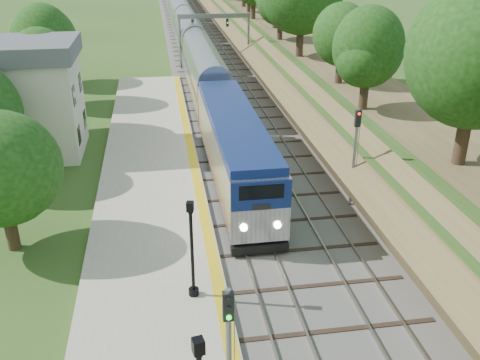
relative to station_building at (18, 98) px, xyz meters
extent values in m
cube|color=#4C4944|center=(16.00, 30.00, -4.03)|extent=(9.50, 170.00, 0.12)
cube|color=gray|center=(13.28, 30.00, -3.89)|extent=(0.08, 170.00, 0.16)
cube|color=gray|center=(14.72, 30.00, -3.89)|extent=(0.08, 170.00, 0.16)
cube|color=gray|center=(17.28, 30.00, -3.89)|extent=(0.08, 170.00, 0.16)
cube|color=gray|center=(18.72, 30.00, -3.89)|extent=(0.08, 170.00, 0.16)
cube|color=#A69C86|center=(8.80, -14.00, -3.90)|extent=(6.40, 68.00, 0.38)
cube|color=gold|center=(11.65, -14.00, -3.70)|extent=(0.55, 68.00, 0.01)
cube|color=brown|center=(25.50, 30.00, -2.59)|extent=(9.00, 170.00, 3.00)
cube|color=brown|center=(21.60, 30.00, -2.79)|extent=(4.47, 170.00, 4.54)
cylinder|color=#332316|center=(24.00, 30.00, 0.22)|extent=(0.60, 0.60, 2.62)
cube|color=beige|center=(0.00, 0.00, -0.69)|extent=(8.00, 6.00, 6.80)
cube|color=#55575D|center=(0.00, 0.00, 3.31)|extent=(8.60, 6.60, 1.20)
cube|color=black|center=(4.01, -1.80, -2.29)|extent=(0.05, 1.10, 1.30)
cube|color=black|center=(4.01, 1.80, -2.29)|extent=(0.05, 1.10, 1.30)
cube|color=black|center=(4.01, -1.80, 0.51)|extent=(0.05, 1.10, 1.30)
cube|color=black|center=(4.01, 1.80, 0.51)|extent=(0.05, 1.10, 1.30)
cylinder|color=slate|center=(12.50, 25.00, -0.99)|extent=(0.24, 0.24, 6.20)
cylinder|color=slate|center=(20.50, 25.00, -0.99)|extent=(0.24, 0.24, 6.20)
cube|color=slate|center=(16.50, 25.00, 1.86)|extent=(8.40, 0.25, 0.50)
cube|color=black|center=(14.00, 24.85, 1.11)|extent=(0.30, 0.20, 0.90)
cube|color=black|center=(18.00, 24.85, 1.11)|extent=(0.30, 0.20, 0.90)
cylinder|color=#332316|center=(2.00, -4.00, -2.86)|extent=(0.60, 0.60, 2.45)
sphere|color=#14370F|center=(2.00, -4.00, 0.46)|extent=(5.32, 5.32, 5.32)
cylinder|color=#332316|center=(2.00, 12.00, -2.86)|extent=(0.60, 0.60, 2.45)
sphere|color=#14370F|center=(2.00, 12.00, 0.46)|extent=(5.32, 5.32, 5.32)
cube|color=black|center=(14.00, -7.51, -3.52)|extent=(2.66, 16.66, 0.58)
cube|color=#B7BAC1|center=(14.00, -7.51, -1.59)|extent=(2.89, 17.35, 3.28)
cube|color=navy|center=(14.00, -7.51, 0.26)|extent=(2.78, 16.66, 0.42)
cube|color=navy|center=(14.00, -16.22, -0.68)|extent=(2.86, 0.10, 1.45)
cube|color=black|center=(14.00, -16.26, -0.48)|extent=(2.12, 0.06, 0.72)
cube|color=#B02D11|center=(14.00, -7.51, -2.70)|extent=(2.91, 17.01, 0.10)
cube|color=#B7BAC1|center=(14.00, 11.41, -1.93)|extent=(2.89, 19.28, 3.76)
cube|color=#B7BAC1|center=(14.00, 31.29, -1.93)|extent=(2.89, 19.28, 3.76)
cube|color=#B7BAC1|center=(14.00, 51.17, -1.93)|extent=(2.89, 19.28, 3.76)
cube|color=#B7BAC1|center=(14.00, 71.05, -1.93)|extent=(2.89, 19.28, 3.76)
cube|color=black|center=(10.17, -27.37, 0.82)|extent=(0.35, 0.35, 0.43)
cube|color=silver|center=(10.17, -27.37, 0.82)|extent=(0.25, 0.25, 0.32)
cylinder|color=black|center=(10.54, -19.14, -3.56)|extent=(0.44, 0.44, 0.30)
cylinder|color=black|center=(10.54, -19.14, -1.61)|extent=(0.14, 0.14, 3.89)
cube|color=black|center=(10.54, -19.14, 0.53)|extent=(0.34, 0.34, 0.40)
cube|color=silver|center=(10.54, -19.14, 0.53)|extent=(0.24, 0.24, 0.30)
cube|color=black|center=(11.10, -26.22, 1.07)|extent=(0.31, 0.20, 0.92)
cylinder|color=#0CE526|center=(11.10, -26.34, 1.07)|extent=(0.15, 0.06, 0.15)
cylinder|color=slate|center=(20.20, -11.60, -1.08)|extent=(0.17, 0.17, 5.78)
cube|color=black|center=(20.20, -11.60, 1.25)|extent=(0.32, 0.21, 0.93)
cylinder|color=#FF0C0C|center=(20.20, -11.72, 1.25)|extent=(0.15, 0.06, 0.15)
camera|label=1|loc=(9.58, -37.93, 10.29)|focal=40.00mm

